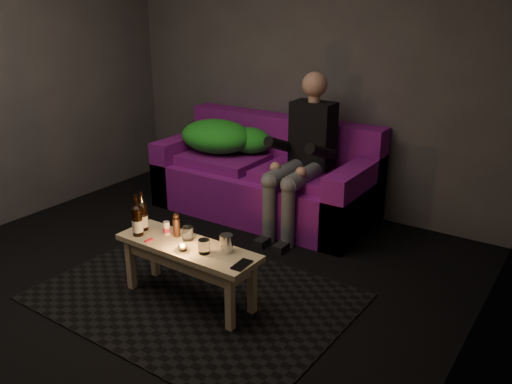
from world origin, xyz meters
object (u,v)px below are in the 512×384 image
(person, at_px, (303,152))
(steel_cup, at_px, (226,243))
(coffee_table, at_px, (188,255))
(beer_bottle_a, at_px, (143,216))
(beer_bottle_b, at_px, (137,220))
(sofa, at_px, (267,180))

(person, height_order, steel_cup, person)
(coffee_table, bearing_deg, beer_bottle_a, 177.64)
(person, bearing_deg, steel_cup, -80.50)
(steel_cup, bearing_deg, coffee_table, -166.06)
(beer_bottle_b, xyz_separation_m, steel_cup, (0.66, 0.14, -0.05))
(sofa, bearing_deg, person, -19.46)
(sofa, bearing_deg, coffee_table, -75.21)
(sofa, relative_size, steel_cup, 17.70)
(coffee_table, relative_size, beer_bottle_b, 3.55)
(person, xyz_separation_m, beer_bottle_b, (-0.42, -1.58, -0.18))
(sofa, xyz_separation_m, beer_bottle_a, (0.02, -1.66, 0.21))
(beer_bottle_b, bearing_deg, beer_bottle_a, 111.76)
(sofa, relative_size, coffee_table, 1.97)
(sofa, relative_size, person, 1.50)
(person, height_order, beer_bottle_a, person)
(beer_bottle_a, bearing_deg, sofa, 90.75)
(coffee_table, xyz_separation_m, beer_bottle_b, (-0.39, -0.07, 0.19))
(sofa, relative_size, beer_bottle_b, 7.01)
(sofa, height_order, person, person)
(beer_bottle_a, xyz_separation_m, beer_bottle_b, (0.03, -0.09, 0.00))
(steel_cup, bearing_deg, sofa, 114.03)
(steel_cup, bearing_deg, beer_bottle_a, -175.82)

